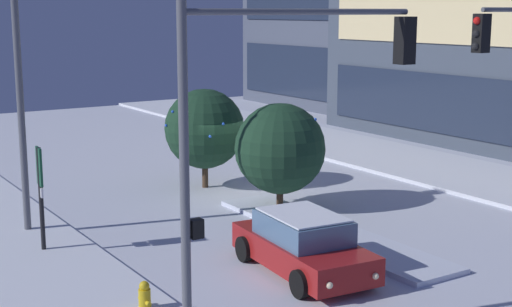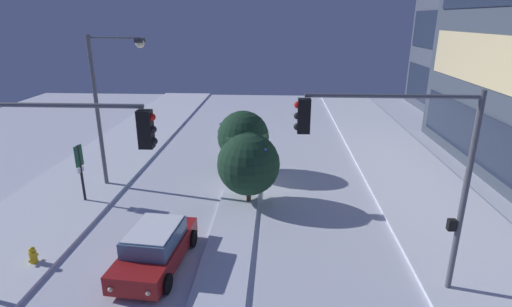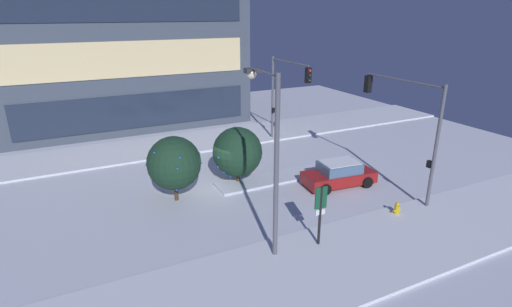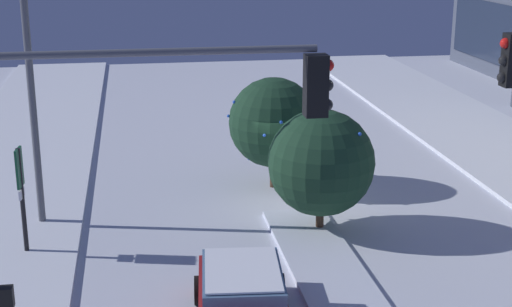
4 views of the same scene
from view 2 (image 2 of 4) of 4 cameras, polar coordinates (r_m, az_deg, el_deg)
ground at (r=21.29m, az=-1.17°, el=-4.47°), size 52.00×52.00×0.00m
curb_strip_near at (r=23.65m, az=-23.38°, el=-3.47°), size 52.00×5.20×0.14m
curb_strip_far at (r=22.47m, az=22.31°, el=-4.48°), size 52.00×5.20×0.14m
median_strip at (r=16.58m, az=-3.48°, el=-11.45°), size 9.00×1.80×0.14m
office_tower_secondary at (r=41.73m, az=32.44°, el=14.68°), size 13.71×11.95×14.87m
car_near at (r=14.92m, az=-14.22°, el=-12.93°), size 4.46×2.34×1.49m
traffic_light_corner_far_right at (r=12.39m, az=20.26°, el=-0.70°), size 0.32×5.25×6.57m
traffic_light_corner_near_right at (r=12.32m, az=-29.12°, el=-2.10°), size 0.32×5.67×6.52m
street_lamp_arched at (r=20.92m, az=-20.25°, el=8.31°), size 0.56×2.85×7.70m
fire_hydrant at (r=16.65m, az=-29.29°, el=-12.79°), size 0.48×0.26×0.76m
parking_info_sign at (r=20.32m, az=-23.87°, el=-1.74°), size 0.55×0.12×2.87m
decorated_tree_median at (r=18.48m, az=-1.08°, el=-1.53°), size 2.93×2.93×3.46m
decorated_tree_left_of_median at (r=22.19m, az=-1.85°, el=2.44°), size 2.90×2.92×3.61m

